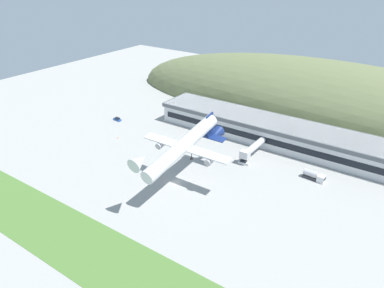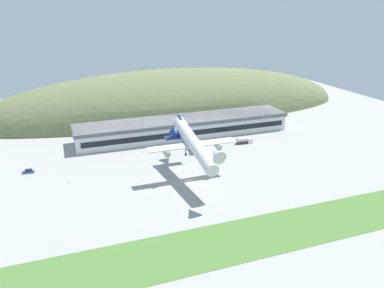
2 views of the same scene
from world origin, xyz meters
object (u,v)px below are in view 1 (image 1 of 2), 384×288
service_car_1 (244,162)px  fuel_truck (314,176)px  cargo_airplane (184,146)px  traffic_cone_0 (118,138)px  terminal_building (276,131)px  service_car_0 (117,119)px  jetway_0 (252,148)px

service_car_1 → fuel_truck: 25.39m
cargo_airplane → traffic_cone_0: 47.92m
service_car_1 → traffic_cone_0: 56.01m
terminal_building → cargo_airplane: size_ratio=2.24×
fuel_truck → traffic_cone_0: bearing=-169.4°
terminal_building → traffic_cone_0: 67.06m
service_car_0 → service_car_1: 69.23m
traffic_cone_0 → terminal_building: bearing=31.6°
jetway_0 → terminal_building: bearing=84.0°
terminal_building → traffic_cone_0: size_ratio=182.82×
cargo_airplane → fuel_truck: bearing=37.3°
cargo_airplane → fuel_truck: size_ratio=6.03×
service_car_1 → traffic_cone_0: bearing=-168.7°
service_car_1 → terminal_building: bearing=85.2°
jetway_0 → cargo_airplane: cargo_airplane is taller
jetway_0 → traffic_cone_0: jetway_0 is taller
service_car_0 → cargo_airplane: bearing=-24.1°
cargo_airplane → service_car_0: bearing=155.9°
jetway_0 → service_car_0: (-69.32, -3.19, -3.36)m
traffic_cone_0 → jetway_0: bearing=17.2°
terminal_building → jetway_0: bearing=-96.0°
terminal_building → fuel_truck: size_ratio=13.52×
cargo_airplane → service_car_1: cargo_airplane is taller
jetway_0 → service_car_0: 69.47m
service_car_1 → traffic_cone_0: service_car_1 is taller
jetway_0 → fuel_truck: size_ratio=2.13×
service_car_0 → traffic_cone_0: 19.91m
terminal_building → fuel_truck: terminal_building is taller
jetway_0 → service_car_1: (-0.15, -6.12, -3.37)m
jetway_0 → service_car_0: bearing=-177.4°
terminal_building → jetway_0: size_ratio=6.36×
terminal_building → jetway_0: 18.12m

